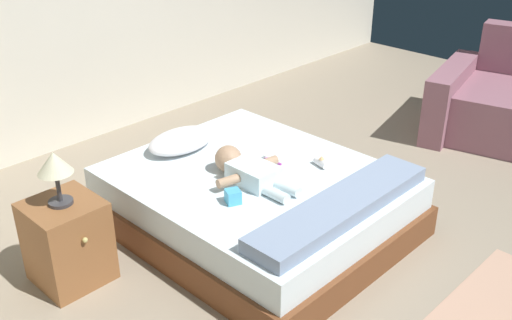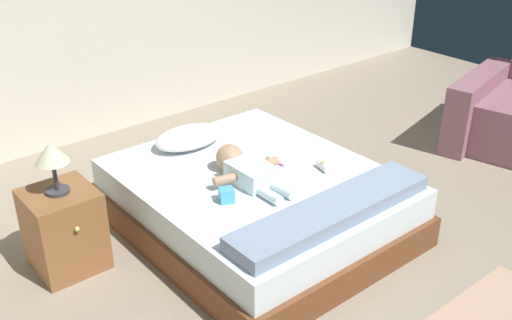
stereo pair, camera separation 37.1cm
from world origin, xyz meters
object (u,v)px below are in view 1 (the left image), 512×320
toothbrush (272,160)px  lamp (55,166)px  bed (256,201)px  nightstand (68,242)px  pillow (181,140)px  toy_block (233,197)px  baby_bottle (321,162)px  baby (247,170)px

toothbrush → lamp: bearing=165.8°
bed → nightstand: nightstand is taller
pillow → lamp: size_ratio=1.62×
lamp → bed: bearing=-19.0°
pillow → toy_block: 0.81m
nightstand → toy_block: size_ratio=4.60×
nightstand → toothbrush: bearing=-14.2°
pillow → toothbrush: (0.29, -0.57, -0.05)m
nightstand → baby_bottle: nightstand is taller
toothbrush → baby_bottle: (0.17, -0.28, 0.02)m
bed → lamp: 1.30m
bed → pillow: bearing=98.0°
bed → toothbrush: 0.29m
lamp → toy_block: size_ratio=2.87×
baby → toy_block: size_ratio=5.80×
pillow → baby: size_ratio=0.80×
toothbrush → nightstand: size_ratio=0.31×
bed → baby_bottle: (0.37, -0.23, 0.23)m
baby → nightstand: size_ratio=1.26×
lamp → baby_bottle: lamp is taller
toothbrush → lamp: (-1.32, 0.33, 0.33)m
baby_bottle → baby: bearing=154.5°
toothbrush → lamp: 1.40m
baby → nightstand: 1.12m
bed → pillow: size_ratio=3.54×
pillow → bed: bearing=-82.0°
bed → lamp: bearing=161.0°
nightstand → toy_block: 0.96m
toothbrush → toy_block: 0.58m
bed → nightstand: 1.18m
baby → toy_block: (-0.25, -0.14, -0.03)m
toothbrush → nightstand: bearing=165.8°
pillow → baby_bottle: pillow is taller
lamp → baby_bottle: 1.64m
nightstand → baby_bottle: (1.49, -0.61, 0.17)m
pillow → baby: (-0.00, -0.63, 0.00)m
bed → baby: bearing=-174.4°
bed → pillow: (-0.09, 0.62, 0.26)m
toothbrush → baby_bottle: bearing=-58.6°
pillow → lamp: 1.09m
baby → lamp: 1.13m
lamp → baby_bottle: (1.49, -0.61, -0.31)m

